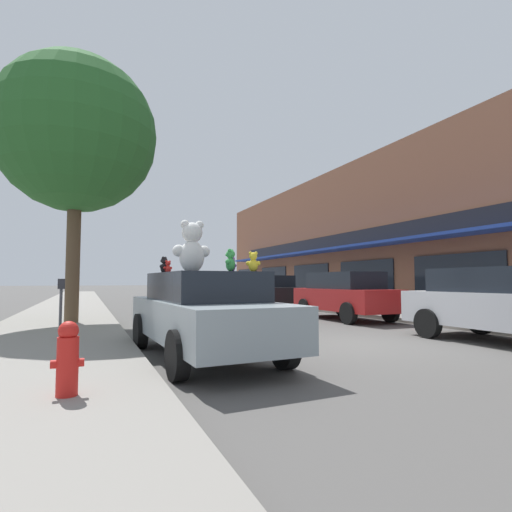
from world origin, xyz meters
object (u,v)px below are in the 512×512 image
(teddy_bear_green, at_px, (230,261))
(fire_hydrant, at_px, (68,358))
(teddy_bear_purple, at_px, (232,265))
(teddy_bear_giant, at_px, (192,248))
(plush_art_car, at_px, (203,312))
(teddy_bear_black, at_px, (164,265))
(street_tree, at_px, (77,135))
(parked_car_far_right, at_px, (271,292))
(teddy_bear_yellow, at_px, (253,262))
(teddy_bear_red, at_px, (168,267))
(parked_car_far_center, at_px, (344,294))
(parked_car_far_left, at_px, (508,302))
(parking_meter, at_px, (61,300))

(teddy_bear_green, relative_size, fire_hydrant, 0.46)
(teddy_bear_purple, bearing_deg, teddy_bear_giant, -4.51)
(plush_art_car, relative_size, teddy_bear_giant, 4.82)
(teddy_bear_black, relative_size, street_tree, 0.04)
(teddy_bear_black, height_order, parked_car_far_right, teddy_bear_black)
(street_tree, bearing_deg, teddy_bear_green, -70.23)
(plush_art_car, bearing_deg, teddy_bear_purple, -75.22)
(teddy_bear_yellow, xyz_separation_m, street_tree, (-2.87, 7.00, 4.11))
(teddy_bear_green, xyz_separation_m, teddy_bear_red, (-0.62, 1.98, -0.05))
(teddy_bear_green, height_order, parked_car_far_center, teddy_bear_green)
(plush_art_car, relative_size, teddy_bear_yellow, 14.62)
(teddy_bear_green, distance_m, street_tree, 8.43)
(street_tree, bearing_deg, teddy_bear_black, -69.44)
(teddy_bear_red, relative_size, parked_car_far_left, 0.06)
(parked_car_far_left, xyz_separation_m, parked_car_far_right, (-0.00, 12.08, -0.05))
(teddy_bear_black, bearing_deg, parked_car_far_center, 155.13)
(parked_car_far_center, bearing_deg, fire_hydrant, -140.58)
(street_tree, bearing_deg, teddy_bear_yellow, -67.72)
(teddy_bear_black, xyz_separation_m, fire_hydrant, (-1.60, -3.35, -1.14))
(teddy_bear_red, height_order, parked_car_far_left, teddy_bear_red)
(teddy_bear_purple, height_order, fire_hydrant, teddy_bear_purple)
(street_tree, bearing_deg, teddy_bear_giant, -68.56)
(plush_art_car, distance_m, teddy_bear_giant, 1.24)
(teddy_bear_purple, bearing_deg, parking_meter, 15.76)
(plush_art_car, distance_m, parked_car_far_center, 8.13)
(teddy_bear_red, distance_m, teddy_bear_black, 0.14)
(parked_car_far_left, bearing_deg, teddy_bear_yellow, 179.23)
(teddy_bear_red, relative_size, teddy_bear_black, 0.76)
(teddy_bear_yellow, relative_size, teddy_bear_black, 0.96)
(teddy_bear_green, bearing_deg, parking_meter, -105.82)
(parked_car_far_center, height_order, parking_meter, parked_car_far_center)
(teddy_bear_green, xyz_separation_m, parked_car_far_right, (6.35, 11.94, -0.84))
(plush_art_car, height_order, teddy_bear_green, teddy_bear_green)
(teddy_bear_giant, distance_m, teddy_bear_green, 1.41)
(parked_car_far_right, xyz_separation_m, street_tree, (-8.85, -5.00, 4.93))
(plush_art_car, relative_size, teddy_bear_green, 13.15)
(teddy_bear_purple, distance_m, parked_car_far_center, 8.48)
(parking_meter, bearing_deg, parked_car_far_left, -22.44)
(teddy_bear_black, relative_size, teddy_bear_purple, 1.42)
(plush_art_car, xyz_separation_m, teddy_bear_purple, (0.26, -0.82, 0.82))
(teddy_bear_giant, xyz_separation_m, parked_car_far_left, (6.65, -1.48, -1.09))
(parked_car_far_left, distance_m, parked_car_far_center, 5.98)
(parking_meter, bearing_deg, teddy_bear_black, -37.18)
(teddy_bear_yellow, bearing_deg, teddy_bear_red, -40.88)
(parked_car_far_left, xyz_separation_m, parked_car_far_center, (-0.00, 5.98, -0.01))
(teddy_bear_yellow, bearing_deg, teddy_bear_green, 14.60)
(teddy_bear_yellow, distance_m, parked_car_far_left, 6.03)
(teddy_bear_giant, bearing_deg, parked_car_far_right, -124.24)
(teddy_bear_giant, distance_m, teddy_bear_yellow, 1.58)
(teddy_bear_red, relative_size, fire_hydrant, 0.33)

